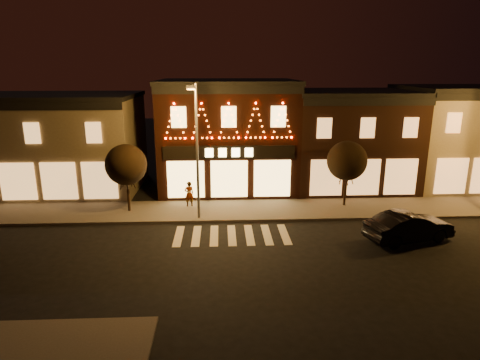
{
  "coord_description": "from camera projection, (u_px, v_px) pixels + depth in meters",
  "views": [
    {
      "loc": [
        -0.57,
        -17.75,
        9.21
      ],
      "look_at": [
        0.47,
        4.0,
        3.24
      ],
      "focal_mm": 30.9,
      "sensor_mm": 36.0,
      "label": 1
    }
  ],
  "objects": [
    {
      "name": "streetlamp_mid",
      "position": [
        196.0,
        142.0,
        24.28
      ],
      "size": [
        0.53,
        1.88,
        8.18
      ],
      "rotation": [
        0.0,
        0.0,
        0.09
      ],
      "color": "#59595E",
      "rests_on": "sidewalk_far"
    },
    {
      "name": "pedestrian",
      "position": [
        189.0,
        194.0,
        27.66
      ],
      "size": [
        0.71,
        0.56,
        1.71
      ],
      "primitive_type": "imported",
      "rotation": [
        0.0,
        0.0,
        3.42
      ],
      "color": "gray",
      "rests_on": "sidewalk_far"
    },
    {
      "name": "building_pulp",
      "position": [
        228.0,
        135.0,
        31.92
      ],
      "size": [
        10.2,
        8.34,
        8.3
      ],
      "color": "black",
      "rests_on": "ground"
    },
    {
      "name": "tree_left",
      "position": [
        126.0,
        165.0,
        26.19
      ],
      "size": [
        2.63,
        2.63,
        4.39
      ],
      "rotation": [
        0.0,
        0.0,
        0.23
      ],
      "color": "black",
      "rests_on": "sidewalk_far"
    },
    {
      "name": "ground",
      "position": [
        234.0,
        268.0,
        19.56
      ],
      "size": [
        120.0,
        120.0,
        0.0
      ],
      "primitive_type": "plane",
      "color": "black",
      "rests_on": "ground"
    },
    {
      "name": "tree_right",
      "position": [
        347.0,
        161.0,
        27.26
      ],
      "size": [
        2.63,
        2.63,
        4.4
      ],
      "rotation": [
        0.0,
        0.0,
        -0.04
      ],
      "color": "black",
      "rests_on": "sidewalk_far"
    },
    {
      "name": "building_left",
      "position": [
        58.0,
        142.0,
        31.47
      ],
      "size": [
        12.2,
        8.28,
        7.3
      ],
      "color": "#766854",
      "rests_on": "ground"
    },
    {
      "name": "dark_sedan",
      "position": [
        409.0,
        227.0,
        22.51
      ],
      "size": [
        5.15,
        2.94,
        1.61
      ],
      "primitive_type": "imported",
      "rotation": [
        0.0,
        0.0,
        1.84
      ],
      "color": "black",
      "rests_on": "ground"
    },
    {
      "name": "building_right_b",
      "position": [
        460.0,
        136.0,
        32.85
      ],
      "size": [
        9.2,
        8.28,
        7.8
      ],
      "color": "#766854",
      "rests_on": "ground"
    },
    {
      "name": "building_right_a",
      "position": [
        348.0,
        139.0,
        32.48
      ],
      "size": [
        9.2,
        8.28,
        7.5
      ],
      "color": "black",
      "rests_on": "ground"
    },
    {
      "name": "sidewalk_far",
      "position": [
        260.0,
        210.0,
        27.33
      ],
      "size": [
        44.0,
        4.0,
        0.15
      ],
      "primitive_type": "cube",
      "color": "#47423D",
      "rests_on": "ground"
    }
  ]
}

